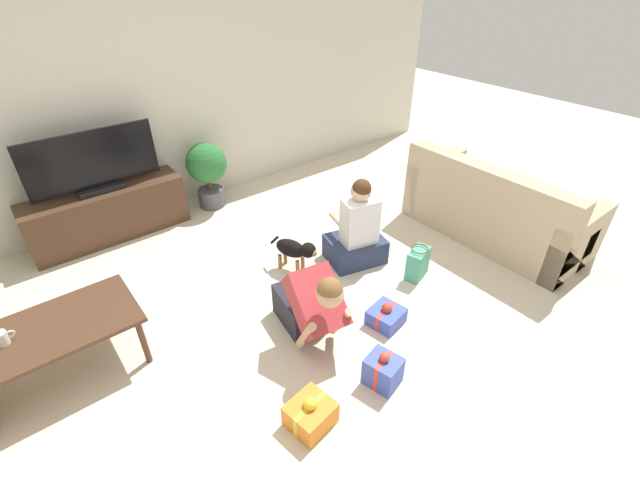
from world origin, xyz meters
TOP-DOWN VIEW (x-y plane):
  - ground_plane at (0.00, 0.00)m, footprint 16.00×16.00m
  - wall_back at (0.00, 2.63)m, footprint 8.40×0.06m
  - sofa_right at (2.43, -0.11)m, footprint 0.84×1.79m
  - coffee_table at (-1.50, 0.70)m, footprint 1.10×0.61m
  - tv_console at (-0.68, 2.36)m, footprint 1.52×0.41m
  - tv at (-0.68, 2.36)m, footprint 1.21×0.20m
  - potted_plant_back_right at (0.43, 2.31)m, footprint 0.45×0.45m
  - person_kneeling at (0.07, -0.08)m, footprint 0.43×0.79m
  - person_sitting at (1.02, 0.44)m, footprint 0.60×0.56m
  - dog at (0.47, 0.67)m, footprint 0.27×0.47m
  - gift_box_a at (-0.38, -0.67)m, footprint 0.31×0.29m
  - gift_box_b at (0.20, -0.73)m, footprint 0.25×0.27m
  - gift_box_c at (0.63, -0.34)m, footprint 0.30×0.29m
  - gift_bag_a at (1.29, -0.09)m, footprint 0.27×0.20m
  - mug at (-1.74, 0.73)m, footprint 0.12×0.08m

SIDE VIEW (x-z plane):
  - ground_plane at x=0.00m, z-range 0.00..0.00m
  - gift_box_c at x=0.63m, z-range -0.03..0.18m
  - gift_box_a at x=-0.38m, z-range -0.03..0.21m
  - gift_box_b at x=0.20m, z-range -0.03..0.26m
  - gift_bag_a at x=1.29m, z-range -0.01..0.30m
  - dog at x=0.47m, z-range 0.06..0.41m
  - tv_console at x=-0.68m, z-range 0.00..0.53m
  - sofa_right at x=2.43m, z-range -0.12..0.72m
  - person_sitting at x=1.02m, z-range -0.13..0.75m
  - person_kneeling at x=0.07m, z-range -0.05..0.71m
  - coffee_table at x=-1.50m, z-range 0.18..0.62m
  - potted_plant_back_right at x=0.43m, z-range 0.08..0.85m
  - mug at x=-1.74m, z-range 0.44..0.53m
  - tv at x=-0.68m, z-range 0.49..1.10m
  - wall_back at x=0.00m, z-range 0.00..2.60m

